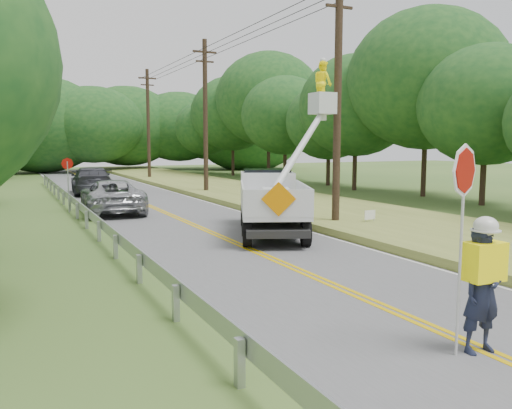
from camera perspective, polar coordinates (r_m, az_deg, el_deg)
name	(u,v)px	position (r m, az deg, el deg)	size (l,w,h in m)	color
ground	(381,307)	(11.31, 13.54, -10.82)	(140.00, 140.00, 0.00)	#3A5B25
road	(179,219)	(23.59, -8.45, -1.55)	(7.20, 96.00, 0.03)	#555457
guardrail	(82,209)	(23.57, -18.51, -0.50)	(0.18, 48.00, 0.77)	#A1A3AA
utility_poles	(251,107)	(28.04, -0.56, 10.60)	(1.60, 43.30, 10.00)	black
tall_grass_verge	(314,207)	(26.53, 6.34, -0.30)	(7.00, 96.00, 0.30)	olive
treeline_right	(329,104)	(41.32, 7.95, 10.82)	(12.08, 53.02, 12.14)	#332319
treeline_horizon	(75,125)	(64.97, -19.19, 8.23)	(57.14, 15.41, 11.86)	#15411A
flagger	(482,280)	(9.10, 23.55, -7.61)	(1.22, 0.52, 3.35)	#191E33
bucket_truck	(274,192)	(20.24, 1.98, 1.40)	(5.02, 6.87, 6.49)	black
suv_silver	(112,196)	(26.17, -15.50, 0.88)	(2.66, 5.78, 1.61)	#A2A4A9
suv_darkgrey	(91,180)	(36.57, -17.57, 2.56)	(2.51, 6.18, 1.79)	#3D3E46
stop_sign_permanent	(68,176)	(26.90, -19.91, 2.95)	(0.57, 0.09, 2.67)	#A1A3AA
yard_sign	(370,216)	(21.00, 12.36, -1.20)	(0.51, 0.05, 0.75)	white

